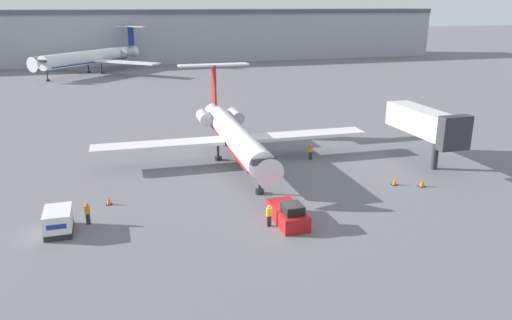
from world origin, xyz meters
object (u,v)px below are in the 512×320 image
object	(u,v)px
pushback_tug	(288,214)
traffic_cone_right	(395,182)
jet_bridge	(426,123)
worker_by_wing	(311,151)
airplane_main	(234,134)
traffic_cone_left	(109,200)
airplane_parked_far_left	(91,57)
luggage_cart	(58,221)
worker_on_apron	(87,213)
worker_near_tug	(269,215)
traffic_cone_mid	(422,183)

from	to	relation	value
pushback_tug	traffic_cone_right	xyz separation A→B (m)	(12.74, 5.19, -0.40)
jet_bridge	worker_by_wing	bearing A→B (deg)	157.08
airplane_main	jet_bridge	xyz separation A→B (m)	(19.32, -6.85, 1.45)
traffic_cone_left	traffic_cone_right	distance (m)	26.38
airplane_main	airplane_parked_far_left	bearing A→B (deg)	101.44
luggage_cart	worker_by_wing	bearing A→B (deg)	24.85
pushback_tug	airplane_parked_far_left	bearing A→B (deg)	99.46
worker_on_apron	jet_bridge	size ratio (longest dim) A/B	0.16
luggage_cart	pushback_tug	bearing A→B (deg)	-10.83
pushback_tug	worker_near_tug	size ratio (longest dim) A/B	2.70
worker_near_tug	airplane_parked_far_left	size ratio (longest dim) A/B	0.06
worker_on_apron	airplane_parked_far_left	distance (m)	92.12
worker_near_tug	worker_on_apron	bearing A→B (deg)	161.92
luggage_cart	worker_by_wing	xyz separation A→B (m)	(25.35, 11.74, 0.05)
pushback_tug	worker_near_tug	distance (m)	1.65
pushback_tug	traffic_cone_left	size ratio (longest dim) A/B	5.99
worker_by_wing	worker_near_tug	bearing A→B (deg)	-122.77
jet_bridge	traffic_cone_right	bearing A→B (deg)	-141.84
worker_on_apron	traffic_cone_right	distance (m)	27.87
traffic_cone_right	traffic_cone_mid	size ratio (longest dim) A/B	0.99
worker_by_wing	traffic_cone_left	distance (m)	22.82
luggage_cart	traffic_cone_right	xyz separation A→B (m)	(29.92, 1.90, -0.58)
worker_on_apron	traffic_cone_mid	size ratio (longest dim) A/B	2.58
pushback_tug	worker_on_apron	world-z (taller)	pushback_tug
pushback_tug	traffic_cone_right	bearing A→B (deg)	22.15
worker_by_wing	traffic_cone_left	xyz separation A→B (m)	(-21.67, -7.13, -0.58)
traffic_cone_right	traffic_cone_mid	world-z (taller)	traffic_cone_mid
luggage_cart	worker_by_wing	world-z (taller)	luggage_cart
airplane_main	worker_near_tug	bearing A→B (deg)	-95.23
airplane_main	luggage_cart	bearing A→B (deg)	-140.99
worker_near_tug	airplane_parked_far_left	world-z (taller)	airplane_parked_far_left
worker_near_tug	airplane_parked_far_left	xyz separation A→B (m)	(-14.41, 96.47, 3.06)
luggage_cart	traffic_cone_left	world-z (taller)	luggage_cart
traffic_cone_right	airplane_parked_far_left	distance (m)	95.60
airplane_main	traffic_cone_mid	bearing A→B (deg)	-41.21
worker_on_apron	traffic_cone_right	world-z (taller)	worker_on_apron
traffic_cone_left	airplane_parked_far_left	world-z (taller)	airplane_parked_far_left
luggage_cart	traffic_cone_right	bearing A→B (deg)	3.63
airplane_main	traffic_cone_right	xyz separation A→B (m)	(12.78, -11.99, -2.66)
jet_bridge	worker_on_apron	bearing A→B (deg)	-169.92
airplane_parked_far_left	traffic_cone_mid	bearing A→B (deg)	-71.42
worker_on_apron	traffic_cone_left	xyz separation A→B (m)	(1.61, 3.68, -0.58)
airplane_parked_far_left	worker_on_apron	bearing A→B (deg)	-89.42
pushback_tug	worker_near_tug	bearing A→B (deg)	-173.40
pushback_tug	worker_near_tug	world-z (taller)	pushback_tug
worker_on_apron	airplane_main	bearing A→B (deg)	40.69
airplane_main	worker_on_apron	xyz separation A→B (m)	(-15.07, -12.96, -2.04)
traffic_cone_right	worker_by_wing	bearing A→B (deg)	114.92
traffic_cone_left	jet_bridge	distance (m)	33.12
jet_bridge	luggage_cart	bearing A→B (deg)	-169.08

